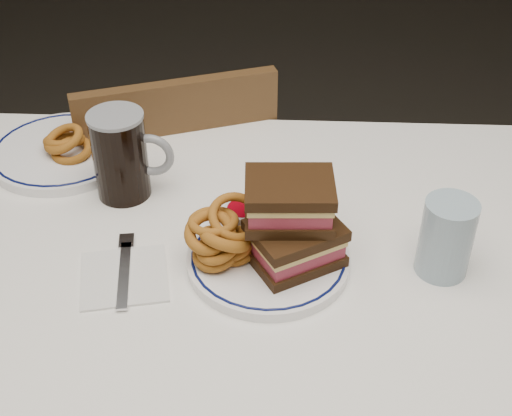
{
  "coord_description": "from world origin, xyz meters",
  "views": [
    {
      "loc": [
        0.12,
        -0.8,
        1.47
      ],
      "look_at": [
        0.08,
        0.01,
        0.85
      ],
      "focal_mm": 50.0,
      "sensor_mm": 36.0,
      "label": 1
    }
  ],
  "objects_px": {
    "chair_far": "(177,214)",
    "beer_mug": "(122,155)",
    "far_plate": "(63,151)",
    "reuben_sandwich": "(292,222)",
    "main_plate": "(268,259)"
  },
  "relations": [
    {
      "from": "main_plate",
      "to": "far_plate",
      "type": "xyz_separation_m",
      "value": [
        -0.39,
        0.28,
        0.0
      ]
    },
    {
      "from": "main_plate",
      "to": "beer_mug",
      "type": "relative_size",
      "value": 1.6
    },
    {
      "from": "main_plate",
      "to": "reuben_sandwich",
      "type": "xyz_separation_m",
      "value": [
        0.03,
        0.0,
        0.07
      ]
    },
    {
      "from": "chair_far",
      "to": "beer_mug",
      "type": "bearing_deg",
      "value": -94.36
    },
    {
      "from": "chair_far",
      "to": "beer_mug",
      "type": "height_order",
      "value": "beer_mug"
    },
    {
      "from": "chair_far",
      "to": "beer_mug",
      "type": "relative_size",
      "value": 5.57
    },
    {
      "from": "chair_far",
      "to": "reuben_sandwich",
      "type": "distance_m",
      "value": 0.66
    },
    {
      "from": "beer_mug",
      "to": "far_plate",
      "type": "xyz_separation_m",
      "value": [
        -0.14,
        0.11,
        -0.07
      ]
    },
    {
      "from": "reuben_sandwich",
      "to": "beer_mug",
      "type": "height_order",
      "value": "beer_mug"
    },
    {
      "from": "main_plate",
      "to": "far_plate",
      "type": "bearing_deg",
      "value": 144.11
    },
    {
      "from": "reuben_sandwich",
      "to": "beer_mug",
      "type": "bearing_deg",
      "value": 148.78
    },
    {
      "from": "chair_far",
      "to": "far_plate",
      "type": "distance_m",
      "value": 0.4
    },
    {
      "from": "reuben_sandwich",
      "to": "far_plate",
      "type": "height_order",
      "value": "reuben_sandwich"
    },
    {
      "from": "beer_mug",
      "to": "chair_far",
      "type": "bearing_deg",
      "value": 85.64
    },
    {
      "from": "reuben_sandwich",
      "to": "beer_mug",
      "type": "distance_m",
      "value": 0.33
    }
  ]
}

